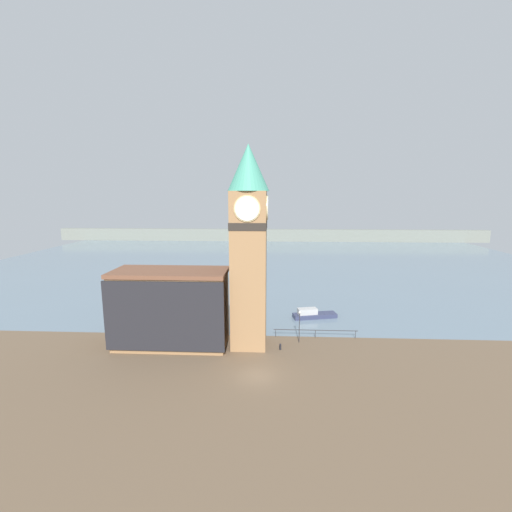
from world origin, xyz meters
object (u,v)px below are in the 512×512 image
object	(u,v)px
lamp_post	(299,321)
mooring_bollard_near	(280,346)
clock_tower	(249,243)
pier_building	(171,308)
boat_near	(312,314)

from	to	relation	value
lamp_post	mooring_bollard_near	bearing A→B (deg)	-137.54
mooring_bollard_near	lamp_post	xyz separation A→B (m)	(2.49, 2.28, 2.51)
clock_tower	pier_building	world-z (taller)	clock_tower
boat_near	lamp_post	world-z (taller)	lamp_post
pier_building	lamp_post	size ratio (longest dim) A/B	3.39
clock_tower	boat_near	distance (m)	18.86
mooring_bollard_near	lamp_post	world-z (taller)	lamp_post
lamp_post	clock_tower	bearing A→B (deg)	-170.56
pier_building	lamp_post	world-z (taller)	pier_building
clock_tower	lamp_post	bearing A→B (deg)	9.44
pier_building	mooring_bollard_near	bearing A→B (deg)	-3.20
mooring_bollard_near	clock_tower	bearing A→B (deg)	163.23
boat_near	mooring_bollard_near	distance (m)	12.78
mooring_bollard_near	pier_building	bearing A→B (deg)	176.80
clock_tower	boat_near	bearing A→B (deg)	48.34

